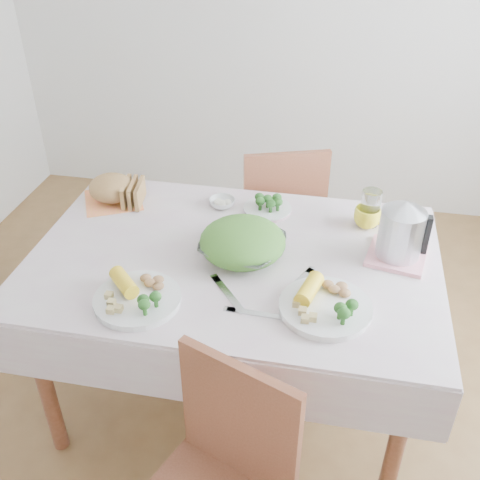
% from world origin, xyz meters
% --- Properties ---
extents(floor, '(3.60, 3.60, 0.00)m').
position_xyz_m(floor, '(0.00, 0.00, 0.00)').
color(floor, brown).
rests_on(floor, ground).
extents(dining_table, '(1.40, 0.90, 0.75)m').
position_xyz_m(dining_table, '(0.00, 0.00, 0.38)').
color(dining_table, brown).
rests_on(dining_table, floor).
extents(tablecloth, '(1.50, 1.00, 0.01)m').
position_xyz_m(tablecloth, '(0.00, 0.00, 0.76)').
color(tablecloth, beige).
rests_on(tablecloth, dining_table).
extents(chair_far, '(0.52, 0.52, 0.91)m').
position_xyz_m(chair_far, '(0.06, 0.78, 0.47)').
color(chair_far, brown).
rests_on(chair_far, floor).
extents(salad_bowl, '(0.36, 0.36, 0.07)m').
position_xyz_m(salad_bowl, '(0.03, 0.00, 0.80)').
color(salad_bowl, white).
rests_on(salad_bowl, tablecloth).
extents(dinner_plate_left, '(0.38, 0.38, 0.02)m').
position_xyz_m(dinner_plate_left, '(-0.26, -0.32, 0.77)').
color(dinner_plate_left, white).
rests_on(dinner_plate_left, tablecloth).
extents(dinner_plate_right, '(0.42, 0.42, 0.03)m').
position_xyz_m(dinner_plate_right, '(0.35, -0.24, 0.77)').
color(dinner_plate_right, white).
rests_on(dinner_plate_right, tablecloth).
extents(broccoli_plate, '(0.21, 0.21, 0.02)m').
position_xyz_m(broccoli_plate, '(0.07, 0.34, 0.77)').
color(broccoli_plate, beige).
rests_on(broccoli_plate, tablecloth).
extents(napkin, '(0.31, 0.31, 0.00)m').
position_xyz_m(napkin, '(-0.59, 0.30, 0.76)').
color(napkin, '#FF8E4F').
rests_on(napkin, tablecloth).
extents(bread_loaf, '(0.24, 0.23, 0.12)m').
position_xyz_m(bread_loaf, '(-0.59, 0.30, 0.82)').
color(bread_loaf, olive).
rests_on(bread_loaf, napkin).
extents(fruit_bowl, '(0.11, 0.11, 0.03)m').
position_xyz_m(fruit_bowl, '(-0.12, 0.34, 0.78)').
color(fruit_bowl, white).
rests_on(fruit_bowl, tablecloth).
extents(yellow_mug, '(0.12, 0.12, 0.08)m').
position_xyz_m(yellow_mug, '(0.48, 0.30, 0.80)').
color(yellow_mug, yellow).
rests_on(yellow_mug, tablecloth).
extents(glass_tumbler, '(0.10, 0.10, 0.15)m').
position_xyz_m(glass_tumbler, '(0.49, 0.32, 0.83)').
color(glass_tumbler, white).
rests_on(glass_tumbler, tablecloth).
extents(pink_tray, '(0.24, 0.24, 0.02)m').
position_xyz_m(pink_tray, '(0.59, 0.10, 0.77)').
color(pink_tray, pink).
rests_on(pink_tray, tablecloth).
extents(electric_kettle, '(0.19, 0.19, 0.22)m').
position_xyz_m(electric_kettle, '(0.59, 0.10, 0.88)').
color(electric_kettle, '#B2B5BA').
rests_on(electric_kettle, pink_tray).
extents(fork_left, '(0.16, 0.18, 0.00)m').
position_xyz_m(fork_left, '(0.03, -0.23, 0.76)').
color(fork_left, silver).
rests_on(fork_left, tablecloth).
extents(fork_right, '(0.10, 0.19, 0.00)m').
position_xyz_m(fork_right, '(0.25, -0.12, 0.76)').
color(fork_right, silver).
rests_on(fork_right, tablecloth).
extents(knife, '(0.19, 0.03, 0.00)m').
position_xyz_m(knife, '(0.14, -0.30, 0.76)').
color(knife, silver).
rests_on(knife, tablecloth).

